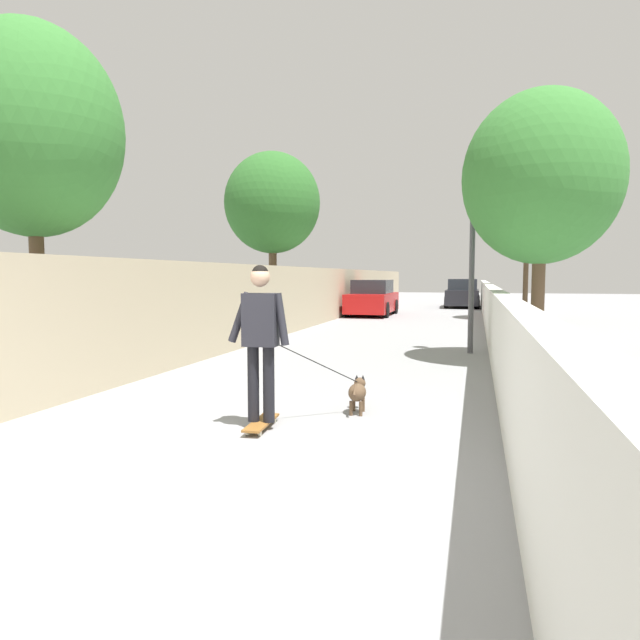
# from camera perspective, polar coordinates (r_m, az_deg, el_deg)

# --- Properties ---
(ground_plane) EXTENTS (80.00, 80.00, 0.00)m
(ground_plane) POSITION_cam_1_polar(r_m,az_deg,el_deg) (18.38, 7.62, -0.89)
(ground_plane) COLOR gray
(wall_left) EXTENTS (48.00, 0.30, 2.00)m
(wall_left) POSITION_cam_1_polar(r_m,az_deg,el_deg) (17.05, -3.22, 2.09)
(wall_left) COLOR tan
(wall_left) RESTS_ON ground
(fence_right) EXTENTS (48.00, 0.30, 1.40)m
(fence_right) POSITION_cam_1_polar(r_m,az_deg,el_deg) (16.16, 17.11, 0.70)
(fence_right) COLOR silver
(fence_right) RESTS_ON ground
(tree_left_near) EXTENTS (2.66, 2.66, 5.48)m
(tree_left_near) POSITION_cam_1_polar(r_m,az_deg,el_deg) (9.86, -27.21, 16.65)
(tree_left_near) COLOR brown
(tree_left_near) RESTS_ON ground
(tree_right_mid) EXTENTS (3.04, 3.04, 5.21)m
(tree_right_mid) POSITION_cam_1_polar(r_m,az_deg,el_deg) (23.31, 20.32, 9.78)
(tree_right_mid) COLOR #473523
(tree_right_mid) RESTS_ON ground
(tree_left_far) EXTENTS (3.06, 3.06, 5.66)m
(tree_left_far) POSITION_cam_1_polar(r_m,az_deg,el_deg) (18.41, -4.86, 11.72)
(tree_left_far) COLOR brown
(tree_left_far) RESTS_ON ground
(tree_right_distant) EXTENTS (2.97, 2.97, 5.25)m
(tree_right_distant) POSITION_cam_1_polar(r_m,az_deg,el_deg) (11.83, 21.57, 13.25)
(tree_right_distant) COLOR brown
(tree_right_distant) RESTS_ON ground
(lamp_post) EXTENTS (0.36, 0.36, 3.99)m
(lamp_post) POSITION_cam_1_polar(r_m,az_deg,el_deg) (12.88, 15.24, 9.00)
(lamp_post) COLOR #4C4C51
(lamp_post) RESTS_ON ground
(skateboard) EXTENTS (0.81, 0.26, 0.08)m
(skateboard) POSITION_cam_1_polar(r_m,az_deg,el_deg) (6.47, -5.98, -10.34)
(skateboard) COLOR brown
(skateboard) RESTS_ON ground
(person_skateboarder) EXTENTS (0.25, 0.71, 1.76)m
(person_skateboarder) POSITION_cam_1_polar(r_m,az_deg,el_deg) (6.28, -6.06, -1.05)
(person_skateboarder) COLOR black
(person_skateboarder) RESTS_ON skateboard
(dog) EXTENTS (1.30, 1.03, 1.06)m
(dog) POSITION_cam_1_polar(r_m,az_deg,el_deg) (7.12, 3.80, -7.24)
(dog) COLOR brown
(dog) RESTS_ON ground
(car_near) EXTENTS (4.29, 1.80, 1.54)m
(car_near) POSITION_cam_1_polar(r_m,az_deg,el_deg) (24.49, 5.36, 2.16)
(car_near) COLOR #B71414
(car_near) RESTS_ON ground
(car_far) EXTENTS (4.37, 1.80, 1.54)m
(car_far) POSITION_cam_1_polar(r_m,az_deg,el_deg) (31.69, 14.29, 2.57)
(car_far) COLOR black
(car_far) RESTS_ON ground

